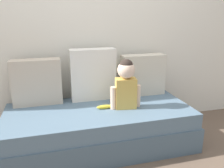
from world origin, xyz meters
TOP-DOWN VIEW (x-y plane):
  - ground_plane at (0.00, 0.00)m, footprint 12.00×12.00m
  - back_wall at (0.00, 0.54)m, footprint 5.10×0.10m
  - couch at (0.00, 0.00)m, footprint 1.90×0.82m
  - throw_pillow_left at (-0.59, 0.31)m, footprint 0.50×0.16m
  - throw_pillow_center at (0.00, 0.31)m, footprint 0.49×0.16m
  - throw_pillow_right at (0.59, 0.31)m, footprint 0.51×0.16m
  - toddler at (0.26, -0.04)m, footprint 0.32×0.17m
  - banana at (0.05, -0.01)m, footprint 0.17×0.04m

SIDE VIEW (x-z plane):
  - ground_plane at x=0.00m, z-range 0.00..0.00m
  - couch at x=0.00m, z-range 0.00..0.42m
  - banana at x=0.05m, z-range 0.42..0.46m
  - throw_pillow_right at x=0.59m, z-range 0.42..0.89m
  - throw_pillow_left at x=-0.59m, z-range 0.42..0.89m
  - toddler at x=0.26m, z-range 0.43..0.93m
  - throw_pillow_center at x=0.00m, z-range 0.42..0.98m
  - back_wall at x=0.00m, z-range 0.00..2.23m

